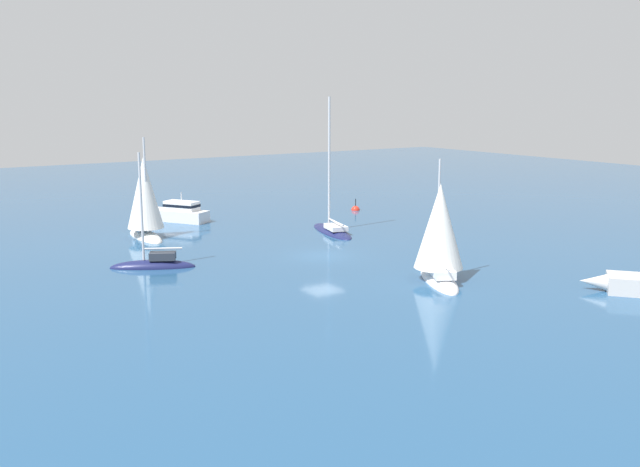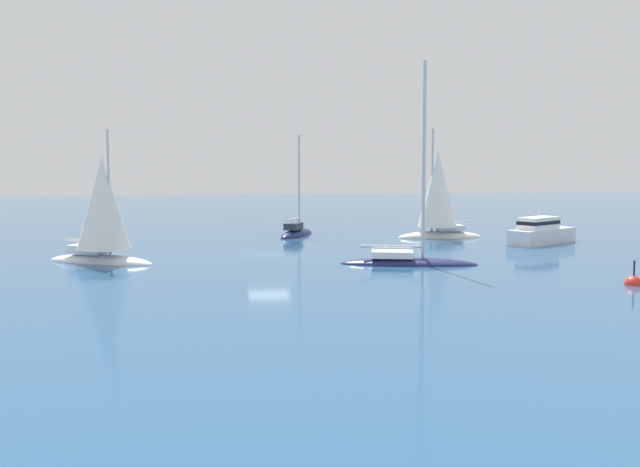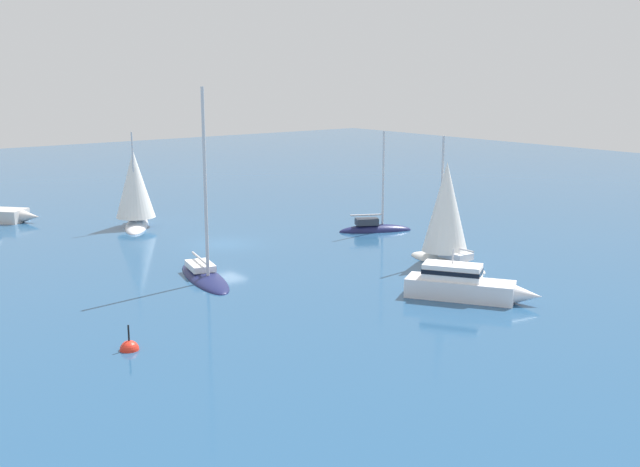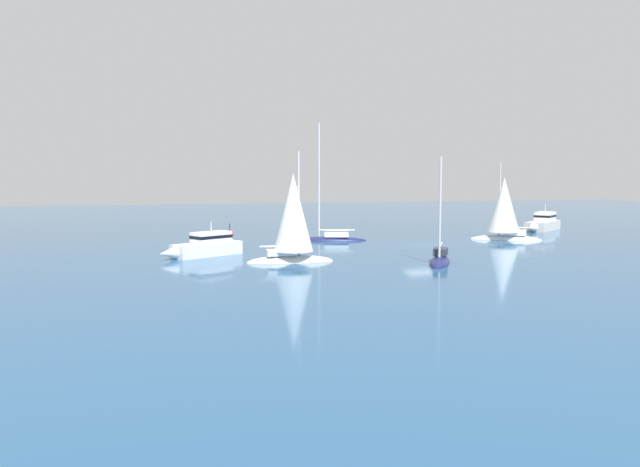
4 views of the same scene
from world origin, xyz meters
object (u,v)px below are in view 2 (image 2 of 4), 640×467
yacht (102,215)px  powerboat (543,232)px  sloop (296,234)px  sailboat (408,260)px  channel_buoy (634,285)px  yacht_1 (438,199)px

yacht → powerboat: yacht is taller
sloop → sailboat: size_ratio=0.71×
channel_buoy → yacht: bearing=-25.4°
sailboat → powerboat: (-12.11, -8.80, 0.54)m
sailboat → powerboat: 14.99m
powerboat → channel_buoy: (3.74, 17.26, -0.77)m
sailboat → channel_buoy: bearing=-31.0°
yacht_1 → channel_buoy: (-2.19, 22.21, -2.86)m
powerboat → channel_buoy: powerboat is taller
channel_buoy → sloop: bearing=-64.1°
sailboat → yacht: 17.13m
yacht_1 → powerboat: (-5.94, 4.95, -2.09)m
yacht_1 → powerboat: 8.00m
sloop → powerboat: size_ratio=1.20×
sloop → yacht_1: size_ratio=0.95×
powerboat → sailboat: bearing=-176.2°
sailboat → yacht: (16.60, -3.42, 2.45)m
yacht → channel_buoy: 27.78m
yacht → powerboat: size_ratio=1.17×
yacht_1 → yacht: bearing=26.8°
sailboat → yacht_1: 15.30m
powerboat → channel_buoy: size_ratio=4.32×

